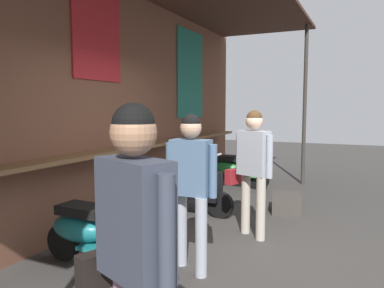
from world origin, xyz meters
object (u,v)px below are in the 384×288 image
object	(u,v)px
shopper_browsing	(133,237)
scooter_green	(233,168)
scooter_teal	(93,231)
shopper_passing	(189,177)
scooter_black	(187,189)
shopper_with_handbag	(253,161)
merchandise_crate	(286,203)

from	to	relation	value
shopper_browsing	scooter_green	bearing A→B (deg)	-143.09
scooter_teal	shopper_passing	world-z (taller)	shopper_passing
scooter_teal	scooter_green	distance (m)	4.48
scooter_black	shopper_with_handbag	world-z (taller)	shopper_with_handbag
scooter_teal	shopper_with_handbag	xyz separation A→B (m)	(1.64, -1.24, 0.61)
scooter_teal	scooter_green	size ratio (longest dim) A/B	1.00
scooter_teal	shopper_passing	xyz separation A→B (m)	(0.35, -0.96, 0.59)
merchandise_crate	shopper_with_handbag	bearing A→B (deg)	172.19
scooter_teal	scooter_black	world-z (taller)	same
shopper_with_handbag	scooter_green	bearing A→B (deg)	-135.01
scooter_teal	merchandise_crate	world-z (taller)	scooter_teal
shopper_with_handbag	shopper_browsing	size ratio (longest dim) A/B	0.96
shopper_with_handbag	shopper_passing	world-z (taller)	shopper_with_handbag
scooter_green	merchandise_crate	xyz separation A→B (m)	(-1.50, -1.43, -0.24)
scooter_black	shopper_with_handbag	xyz separation A→B (m)	(-0.61, -1.24, 0.61)
shopper_with_handbag	shopper_browsing	world-z (taller)	shopper_browsing
merchandise_crate	shopper_browsing	bearing A→B (deg)	-178.37
merchandise_crate	scooter_green	bearing A→B (deg)	43.65
scooter_black	merchandise_crate	xyz separation A→B (m)	(0.73, -1.43, -0.24)
shopper_browsing	scooter_black	bearing A→B (deg)	-135.21
scooter_green	shopper_with_handbag	bearing A→B (deg)	-63.07
shopper_with_handbag	merchandise_crate	size ratio (longest dim) A/B	2.95
shopper_passing	merchandise_crate	bearing A→B (deg)	167.95
shopper_with_handbag	shopper_browsing	bearing A→B (deg)	26.99
shopper_browsing	shopper_with_handbag	bearing A→B (deg)	-151.98
scooter_teal	scooter_black	size ratio (longest dim) A/B	1.00
scooter_green	shopper_passing	world-z (taller)	shopper_passing
shopper_browsing	shopper_passing	distance (m)	1.97
shopper_browsing	scooter_teal	bearing A→B (deg)	-112.05
scooter_green	merchandise_crate	size ratio (longest dim) A/B	2.51
scooter_teal	shopper_with_handbag	distance (m)	2.15
scooter_black	scooter_green	world-z (taller)	same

